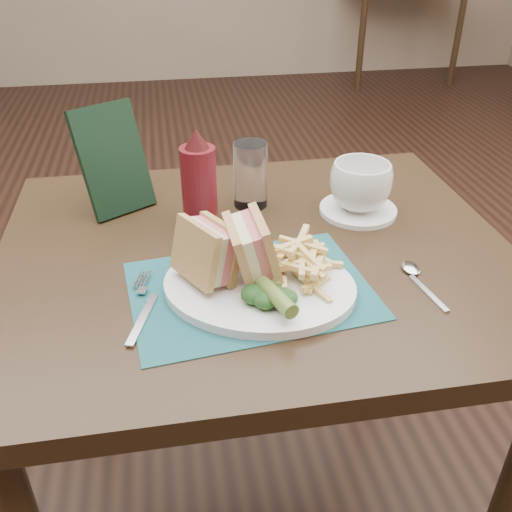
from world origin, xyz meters
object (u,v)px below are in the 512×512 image
(table_bg_right, at_px, (395,30))
(saucer, at_px, (358,210))
(placemat, at_px, (250,290))
(sandwich_half_b, at_px, (239,250))
(plate, at_px, (259,286))
(coffee_cup, at_px, (360,186))
(ketchup_bottle, at_px, (199,178))
(sandwich_half_a, at_px, (195,256))
(check_presenter, at_px, (113,160))
(table_main, at_px, (256,400))
(drinking_glass, at_px, (250,175))

(table_bg_right, xyz_separation_m, saucer, (-1.58, -3.69, 0.38))
(placemat, relative_size, sandwich_half_b, 3.56)
(placemat, height_order, plate, plate)
(coffee_cup, relative_size, ketchup_bottle, 0.63)
(table_bg_right, height_order, placemat, placemat)
(ketchup_bottle, bearing_deg, placemat, -76.42)
(table_bg_right, distance_m, ketchup_bottle, 4.16)
(placemat, height_order, sandwich_half_a, sandwich_half_a)
(saucer, distance_m, ketchup_bottle, 0.32)
(ketchup_bottle, bearing_deg, check_presenter, 149.47)
(table_main, height_order, drinking_glass, drinking_glass)
(sandwich_half_b, relative_size, drinking_glass, 0.80)
(plate, relative_size, check_presenter, 1.44)
(table_bg_right, height_order, sandwich_half_b, sandwich_half_b)
(placemat, relative_size, coffee_cup, 3.13)
(sandwich_half_a, xyz_separation_m, sandwich_half_b, (0.07, 0.00, 0.00))
(coffee_cup, bearing_deg, check_presenter, 167.69)
(coffee_cup, bearing_deg, saucer, 0.00)
(sandwich_half_b, bearing_deg, ketchup_bottle, 98.28)
(table_main, relative_size, sandwich_half_b, 8.66)
(table_bg_right, height_order, sandwich_half_a, sandwich_half_a)
(sandwich_half_b, bearing_deg, drinking_glass, 75.00)
(table_main, xyz_separation_m, plate, (-0.02, -0.13, 0.38))
(sandwich_half_b, bearing_deg, table_bg_right, 62.46)
(placemat, xyz_separation_m, sandwich_half_b, (-0.02, 0.01, 0.07))
(sandwich_half_b, distance_m, check_presenter, 0.37)
(sandwich_half_a, height_order, check_presenter, check_presenter)
(drinking_glass, distance_m, check_presenter, 0.26)
(check_presenter, bearing_deg, table_bg_right, 29.32)
(sandwich_half_a, relative_size, check_presenter, 0.47)
(placemat, distance_m, coffee_cup, 0.34)
(plate, height_order, saucer, plate)
(sandwich_half_b, bearing_deg, table_main, 65.37)
(coffee_cup, bearing_deg, sandwich_half_b, -141.31)
(check_presenter, bearing_deg, table_main, -70.53)
(saucer, relative_size, coffee_cup, 1.27)
(plate, xyz_separation_m, saucer, (0.24, 0.23, -0.00))
(placemat, xyz_separation_m, check_presenter, (-0.21, 0.32, 0.10))
(table_main, height_order, sandwich_half_a, sandwich_half_a)
(saucer, bearing_deg, ketchup_bottle, 178.25)
(ketchup_bottle, bearing_deg, coffee_cup, -1.75)
(sandwich_half_b, xyz_separation_m, saucer, (0.27, 0.21, -0.06))
(plate, distance_m, saucer, 0.33)
(placemat, xyz_separation_m, coffee_cup, (0.25, 0.22, 0.06))
(sandwich_half_b, xyz_separation_m, ketchup_bottle, (-0.04, 0.22, 0.02))
(saucer, xyz_separation_m, ketchup_bottle, (-0.31, 0.01, 0.09))
(table_main, height_order, saucer, saucer)
(table_bg_right, relative_size, placemat, 2.43)
(plate, xyz_separation_m, drinking_glass, (0.03, 0.30, 0.06))
(saucer, height_order, coffee_cup, coffee_cup)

